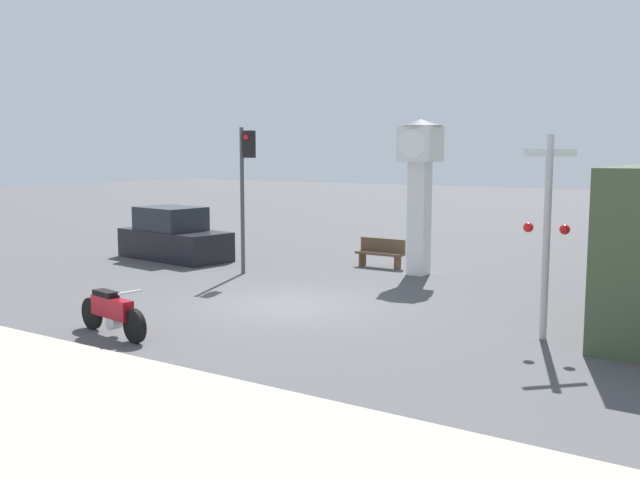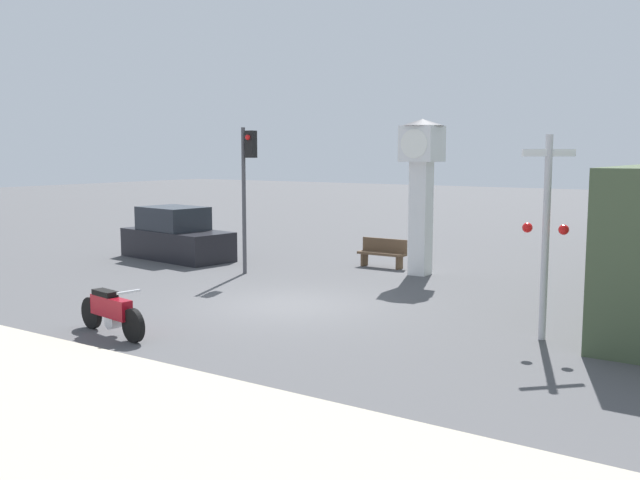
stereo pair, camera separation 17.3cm
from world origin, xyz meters
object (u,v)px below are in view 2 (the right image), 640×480
(bench, at_px, (383,252))
(parked_car, at_px, (176,237))
(motorcycle, at_px, (111,312))
(clock_tower, at_px, (421,172))
(railroad_crossing_signal, at_px, (546,230))
(traffic_light, at_px, (247,174))

(bench, height_order, parked_car, parked_car)
(motorcycle, height_order, bench, motorcycle)
(motorcycle, distance_m, parked_car, 10.51)
(motorcycle, relative_size, parked_car, 0.51)
(clock_tower, distance_m, railroad_crossing_signal, 7.69)
(motorcycle, xyz_separation_m, bench, (0.37, 10.61, 0.01))
(clock_tower, bearing_deg, parked_car, -168.52)
(bench, relative_size, parked_car, 0.36)
(clock_tower, xyz_separation_m, parked_car, (-8.50, -1.73, -2.34))
(motorcycle, bearing_deg, railroad_crossing_signal, 41.39)
(bench, distance_m, parked_car, 7.27)
(motorcycle, distance_m, clock_tower, 10.51)
(motorcycle, xyz_separation_m, clock_tower, (2.00, 9.99, 2.61))
(railroad_crossing_signal, bearing_deg, motorcycle, -148.35)
(railroad_crossing_signal, distance_m, bench, 9.40)
(traffic_light, relative_size, bench, 2.76)
(traffic_light, distance_m, bench, 5.07)
(bench, xyz_separation_m, parked_car, (-6.87, -2.35, 0.26))
(clock_tower, xyz_separation_m, bench, (-1.62, 0.62, -2.60))
(clock_tower, xyz_separation_m, railroad_crossing_signal, (5.32, -5.47, -0.91))
(traffic_light, xyz_separation_m, parked_car, (-4.10, 1.05, -2.28))
(railroad_crossing_signal, height_order, parked_car, railroad_crossing_signal)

